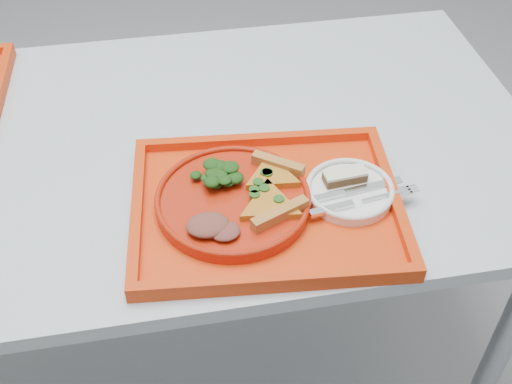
% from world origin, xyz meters
% --- Properties ---
extents(ground, '(10.00, 10.00, 0.00)m').
position_xyz_m(ground, '(0.00, 0.00, 0.00)').
color(ground, gray).
rests_on(ground, ground).
extents(table, '(1.60, 0.80, 0.75)m').
position_xyz_m(table, '(0.00, 0.00, 0.68)').
color(table, '#ADB9C1').
rests_on(table, ground).
extents(tray_main, '(0.48, 0.39, 0.01)m').
position_xyz_m(tray_main, '(0.24, -0.21, 0.76)').
color(tray_main, red).
rests_on(tray_main, table).
extents(dinner_plate, '(0.26, 0.26, 0.02)m').
position_xyz_m(dinner_plate, '(0.18, -0.20, 0.77)').
color(dinner_plate, '#AD200B').
rests_on(dinner_plate, tray_main).
extents(side_plate, '(0.15, 0.15, 0.01)m').
position_xyz_m(side_plate, '(0.38, -0.21, 0.77)').
color(side_plate, white).
rests_on(side_plate, tray_main).
extents(pizza_slice_a, '(0.14, 0.15, 0.02)m').
position_xyz_m(pizza_slice_a, '(0.24, -0.23, 0.79)').
color(pizza_slice_a, gold).
rests_on(pizza_slice_a, dinner_plate).
extents(pizza_slice_b, '(0.14, 0.14, 0.02)m').
position_xyz_m(pizza_slice_b, '(0.25, -0.16, 0.79)').
color(pizza_slice_b, gold).
rests_on(pizza_slice_b, dinner_plate).
extents(salad_heap, '(0.08, 0.07, 0.04)m').
position_xyz_m(salad_heap, '(0.16, -0.15, 0.80)').
color(salad_heap, black).
rests_on(salad_heap, dinner_plate).
extents(meat_portion, '(0.07, 0.06, 0.02)m').
position_xyz_m(meat_portion, '(0.13, -0.26, 0.79)').
color(meat_portion, brown).
rests_on(meat_portion, dinner_plate).
extents(dessert_bar, '(0.08, 0.04, 0.02)m').
position_xyz_m(dessert_bar, '(0.38, -0.19, 0.79)').
color(dessert_bar, '#482D18').
rests_on(dessert_bar, side_plate).
extents(knife, '(0.19, 0.04, 0.01)m').
position_xyz_m(knife, '(0.38, -0.22, 0.78)').
color(knife, silver).
rests_on(knife, side_plate).
extents(fork, '(0.19, 0.05, 0.01)m').
position_xyz_m(fork, '(0.39, -0.24, 0.78)').
color(fork, silver).
rests_on(fork, side_plate).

